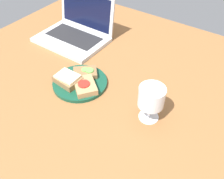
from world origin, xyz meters
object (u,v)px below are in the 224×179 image
object	(u,v)px
sandwich_with_cheese	(68,79)
sandwich_with_cucumber	(85,73)
sandwich_with_tomato	(86,85)
wine_glass	(151,98)
laptop	(76,31)
plate	(80,83)

from	to	relation	value
sandwich_with_cheese	sandwich_with_cucumber	bearing A→B (deg)	71.00
sandwich_with_tomato	wine_glass	xyz separation A→B (cm)	(26.02, 1.81, 6.53)
laptop	sandwich_with_cheese	bearing A→B (deg)	-54.16
plate	sandwich_with_cheese	distance (cm)	5.02
wine_glass	laptop	distance (cm)	59.29
sandwich_with_cucumber	wine_glass	xyz separation A→B (cm)	(31.06, -4.09, 6.72)
wine_glass	laptop	size ratio (longest dim) A/B	0.41
sandwich_with_cheese	laptop	bearing A→B (deg)	125.84
laptop	sandwich_with_tomato	bearing A→B (deg)	-43.62
plate	sandwich_with_cheese	bearing A→B (deg)	-138.78
plate	laptop	size ratio (longest dim) A/B	0.66
wine_glass	plate	bearing A→B (deg)	-179.38
wine_glass	laptop	bearing A→B (deg)	155.41
sandwich_with_tomato	laptop	xyz separation A→B (cm)	(-27.68, 26.38, 1.22)
sandwich_with_cheese	laptop	size ratio (longest dim) A/B	0.33
plate	laptop	world-z (taller)	laptop
laptop	sandwich_with_cucumber	bearing A→B (deg)	-42.13
sandwich_with_cucumber	wine_glass	bearing A→B (deg)	-7.51
sandwich_with_cucumber	laptop	distance (cm)	30.56
plate	sandwich_with_tomato	world-z (taller)	sandwich_with_tomato
sandwich_with_cucumber	laptop	xyz separation A→B (cm)	(-22.64, 20.48, 1.41)
sandwich_with_cheese	wine_glass	world-z (taller)	wine_glass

